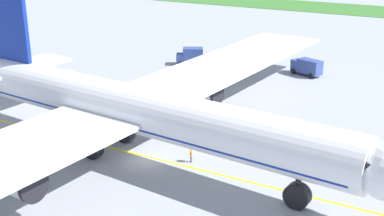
{
  "coord_description": "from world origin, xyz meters",
  "views": [
    {
      "loc": [
        28.88,
        -41.68,
        24.39
      ],
      "look_at": [
        1.23,
        8.78,
        3.64
      ],
      "focal_mm": 46.91,
      "sensor_mm": 36.0,
      "label": 1
    }
  ],
  "objects_px": {
    "airliner_foreground": "(128,108)",
    "service_truck_baggage_loader": "(191,56)",
    "ground_crew_wingwalker_port": "(191,154)",
    "service_truck_fuel_bowser": "(307,66)"
  },
  "relations": [
    {
      "from": "airliner_foreground",
      "to": "service_truck_baggage_loader",
      "type": "xyz_separation_m",
      "value": [
        -13.25,
        38.35,
        -4.0
      ]
    },
    {
      "from": "ground_crew_wingwalker_port",
      "to": "service_truck_baggage_loader",
      "type": "relative_size",
      "value": 0.29
    },
    {
      "from": "service_truck_baggage_loader",
      "to": "service_truck_fuel_bowser",
      "type": "bearing_deg",
      "value": 9.49
    },
    {
      "from": "service_truck_fuel_bowser",
      "to": "ground_crew_wingwalker_port",
      "type": "bearing_deg",
      "value": -91.47
    },
    {
      "from": "service_truck_baggage_loader",
      "to": "service_truck_fuel_bowser",
      "type": "height_order",
      "value": "service_truck_baggage_loader"
    },
    {
      "from": "ground_crew_wingwalker_port",
      "to": "service_truck_baggage_loader",
      "type": "bearing_deg",
      "value": 118.94
    },
    {
      "from": "ground_crew_wingwalker_port",
      "to": "service_truck_fuel_bowser",
      "type": "relative_size",
      "value": 0.27
    },
    {
      "from": "airliner_foreground",
      "to": "service_truck_baggage_loader",
      "type": "height_order",
      "value": "airliner_foreground"
    },
    {
      "from": "airliner_foreground",
      "to": "ground_crew_wingwalker_port",
      "type": "distance_m",
      "value": 8.6
    },
    {
      "from": "airliner_foreground",
      "to": "service_truck_fuel_bowser",
      "type": "distance_m",
      "value": 42.85
    }
  ]
}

